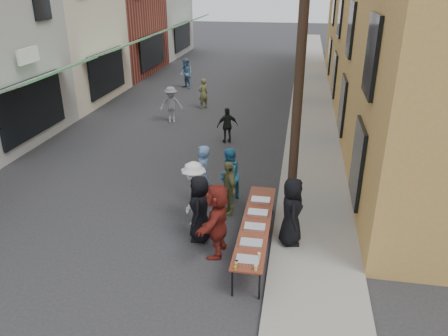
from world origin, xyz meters
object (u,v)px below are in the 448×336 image
(utility_pole_mid, at_px, (305,15))
(guest_front_a, at_px, (200,209))
(utility_pole_near, at_px, (301,54))
(utility_pole_far, at_px, (306,2))
(serving_table, at_px, (256,224))
(guest_front_c, at_px, (229,175))
(server, at_px, (292,211))
(catering_tray_sausage, at_px, (248,261))

(utility_pole_mid, distance_m, guest_front_a, 14.69)
(utility_pole_near, relative_size, utility_pole_far, 1.00)
(serving_table, height_order, guest_front_c, guest_front_c)
(utility_pole_far, height_order, guest_front_c, utility_pole_far)
(utility_pole_mid, xyz_separation_m, server, (0.05, -13.97, -3.51))
(utility_pole_near, xyz_separation_m, server, (0.05, -1.97, -3.51))
(utility_pole_near, distance_m, catering_tray_sausage, 5.44)
(utility_pole_near, distance_m, serving_table, 4.48)
(utility_pole_near, bearing_deg, utility_pole_far, 90.00)
(guest_front_a, bearing_deg, catering_tray_sausage, 33.43)
(serving_table, distance_m, catering_tray_sausage, 1.65)
(utility_pole_mid, bearing_deg, server, -89.79)
(guest_front_c, relative_size, server, 0.96)
(utility_pole_far, xyz_separation_m, serving_table, (-0.79, -26.25, -3.79))
(utility_pole_far, height_order, server, utility_pole_far)
(utility_pole_near, height_order, utility_pole_far, same)
(utility_pole_near, xyz_separation_m, guest_front_c, (-1.88, 0.14, -3.64))
(utility_pole_far, distance_m, serving_table, 26.54)
(utility_pole_near, bearing_deg, server, -88.55)
(utility_pole_near, relative_size, serving_table, 2.25)
(utility_pole_near, xyz_separation_m, serving_table, (-0.79, -2.25, -3.79))
(catering_tray_sausage, bearing_deg, utility_pole_far, 88.37)
(serving_table, bearing_deg, utility_pole_far, 88.27)
(utility_pole_mid, distance_m, guest_front_c, 12.55)
(utility_pole_near, distance_m, utility_pole_mid, 12.00)
(catering_tray_sausage, xyz_separation_m, server, (0.84, 1.93, 0.20))
(utility_pole_near, relative_size, utility_pole_mid, 1.00)
(utility_pole_near, xyz_separation_m, catering_tray_sausage, (-0.79, -3.90, -3.71))
(utility_pole_mid, distance_m, catering_tray_sausage, 16.35)
(utility_pole_far, relative_size, serving_table, 2.25)
(serving_table, bearing_deg, utility_pole_mid, 86.81)
(serving_table, distance_m, guest_front_c, 2.63)
(guest_front_c, bearing_deg, server, 61.34)
(catering_tray_sausage, bearing_deg, server, 66.40)
(utility_pole_near, bearing_deg, guest_front_c, 175.77)
(utility_pole_mid, xyz_separation_m, serving_table, (-0.79, -14.25, -3.79))
(server, bearing_deg, utility_pole_mid, -7.18)
(guest_front_c, bearing_deg, utility_pole_mid, -170.05)
(guest_front_a, distance_m, server, 2.31)
(utility_pole_far, xyz_separation_m, guest_front_a, (-2.25, -26.06, -3.61))
(utility_pole_near, height_order, serving_table, utility_pole_near)
(catering_tray_sausage, height_order, guest_front_c, guest_front_c)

